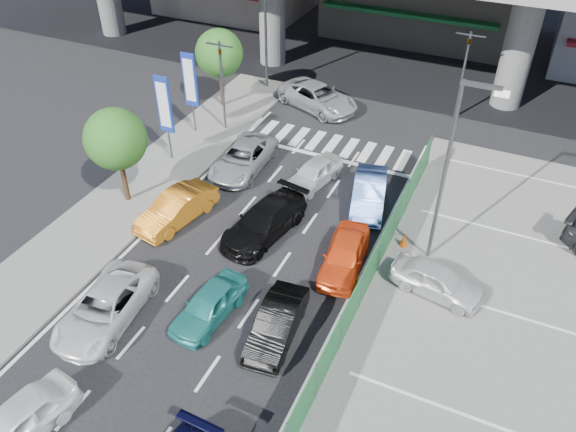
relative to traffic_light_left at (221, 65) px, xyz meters
The scene contains 25 objects.
ground 14.07m from the traffic_light_left, 62.68° to the right, with size 120.00×120.00×0.00m, color black.
parking_lot 20.28m from the traffic_light_left, 30.17° to the right, with size 12.00×28.00×0.06m, color #5D5D5B.
sidewalk_left 8.93m from the traffic_light_left, 95.71° to the right, with size 4.00×30.00×0.12m, color #5D5D5B.
fence_run 16.20m from the traffic_light_left, 43.73° to the right, with size 0.16×22.00×1.80m, color #216031, non-canonical shape.
traffic_light_left is the anchor object (origin of this frame).
traffic_light_right 13.63m from the traffic_light_left, 30.89° to the left, with size 1.60×1.24×5.20m.
street_lamp_right 14.68m from the traffic_light_left, 24.16° to the right, with size 1.65×0.22×8.00m.
street_lamp_left 6.06m from the traffic_light_left, 91.20° to the left, with size 1.65×0.22×8.00m.
signboard_near 4.22m from the traffic_light_left, 104.02° to the right, with size 0.80×0.14×4.70m.
signboard_far 1.93m from the traffic_light_left, 144.30° to the right, with size 0.80×0.14×4.70m.
tree_near 8.06m from the traffic_light_left, 95.71° to the right, with size 2.80×2.80×4.80m.
tree_far 3.02m from the traffic_light_left, 122.62° to the left, with size 2.80×2.80×4.80m.
van_white_back_left 19.98m from the traffic_light_left, 78.93° to the right, with size 1.58×3.93×1.34m, color white.
sedan_white_mid_left 15.12m from the traffic_light_left, 77.66° to the right, with size 2.18×4.73×1.31m, color silver.
taxi_teal_mid 14.68m from the traffic_light_left, 62.76° to the right, with size 1.45×3.62×1.23m, color teal.
hatch_black_mid_right 15.89m from the traffic_light_left, 53.56° to the right, with size 1.33×3.81×1.25m, color black.
taxi_orange_left 9.18m from the traffic_light_left, 75.02° to the right, with size 1.46×4.19×1.38m, color orange.
sedan_black_mid 10.27m from the traffic_light_left, 50.20° to the right, with size 1.93×4.76×1.38m, color black.
taxi_orange_right 13.41m from the traffic_light_left, 38.46° to the right, with size 1.60×3.97×1.35m, color #F54B17.
wagon_silver_front_left 5.44m from the traffic_light_left, 48.06° to the right, with size 2.19×4.75×1.32m, color gray.
sedan_white_front_mid 8.05m from the traffic_light_left, 23.80° to the right, with size 1.46×3.62×1.23m, color silver.
kei_truck_front_right 10.86m from the traffic_light_left, 19.95° to the right, with size 1.46×4.19×1.38m, color #5A82DE.
crossing_wagon_silver 6.85m from the traffic_light_left, 51.06° to the left, with size 2.42×5.25×1.46m, color #98989E.
parked_sedan_white 16.42m from the traffic_light_left, 29.84° to the right, with size 1.46×3.62×1.23m, color silver.
traffic_cone 13.85m from the traffic_light_left, 25.61° to the right, with size 0.36×0.36×0.70m, color #CA480B.
Camera 1 is at (8.97, -12.55, 15.96)m, focal length 35.00 mm.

